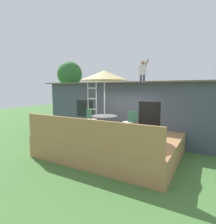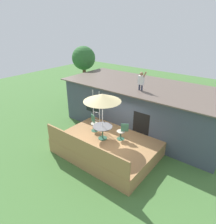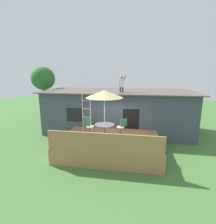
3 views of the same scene
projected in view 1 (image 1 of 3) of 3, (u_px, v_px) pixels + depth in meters
The scene contains 11 objects.
ground_plane at pixel (112, 153), 7.66m from camera, with size 40.00×40.00×0.00m, color #477538.
house at pixel (142, 109), 10.57m from camera, with size 10.50×4.50×2.96m.
deck at pixel (112, 143), 7.60m from camera, with size 5.17×3.94×0.80m, color #A87A4C.
deck_railing at pixel (84, 133), 5.84m from camera, with size 5.07×0.08×0.90m, color #A87A4C.
patio_table at pixel (105, 120), 7.51m from camera, with size 1.04×1.04×0.74m.
patio_umbrella at pixel (104, 75), 7.28m from camera, with size 1.90×1.90×2.54m.
step_ladder at pixel (92, 104), 8.86m from camera, with size 0.52×0.04×2.20m.
person_figure at pixel (143, 70), 9.22m from camera, with size 0.47×0.20×1.11m.
patio_chair_left at pixel (91, 119), 8.32m from camera, with size 0.60×0.44×0.92m.
patio_chair_right at pixel (130, 122), 7.61m from camera, with size 0.56×0.46×0.92m.
backyard_tree at pixel (70, 75), 14.64m from camera, with size 1.95×1.95×4.73m.
Camera 1 is at (3.48, -6.51, 2.65)m, focal length 29.69 mm.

